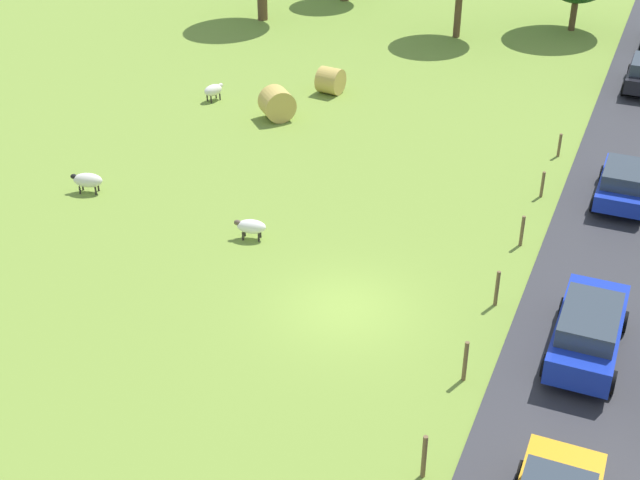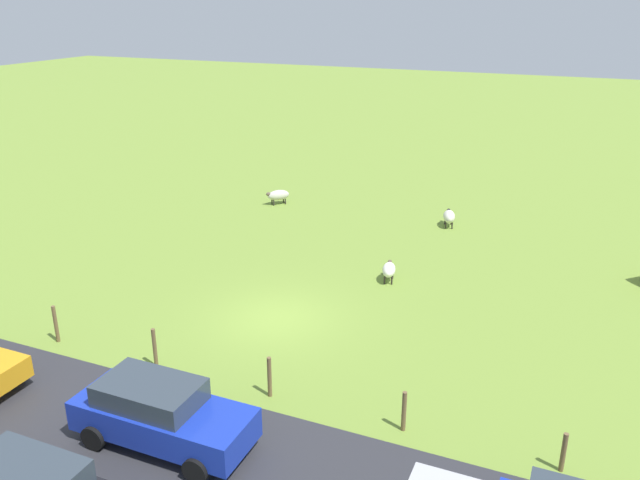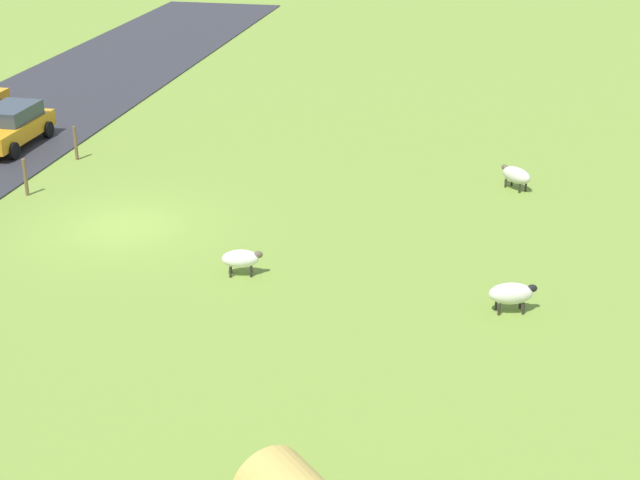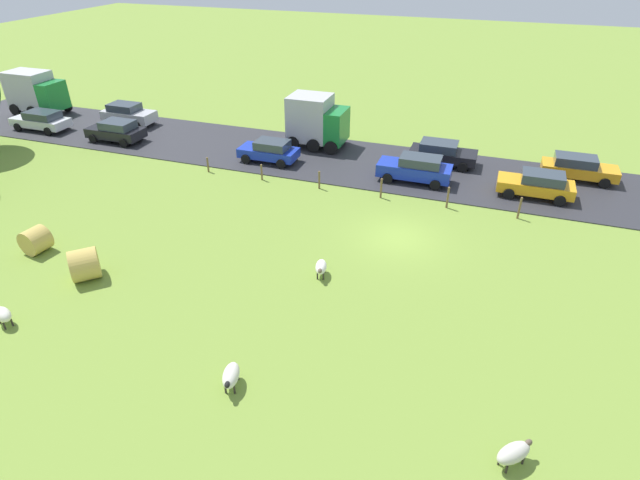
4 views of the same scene
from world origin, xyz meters
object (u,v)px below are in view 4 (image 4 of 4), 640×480
Objects in this scene: truck_1 at (35,92)px; car_1 at (442,153)px; sheep_3 at (231,376)px; car_5 at (128,114)px; car_3 at (416,168)px; car_7 at (578,168)px; hay_bale_0 at (36,240)px; sheep_2 at (3,314)px; truck_0 at (316,121)px; car_2 at (537,184)px; car_6 at (41,120)px; sheep_0 at (321,267)px; car_0 at (116,131)px; hay_bale_1 at (85,265)px; sheep_1 at (514,453)px; car_4 at (270,151)px.

truck_1 is 1.06× the size of car_1.
car_5 is at bearing 43.31° from sheep_3.
car_3 reaches higher than car_7.
car_5 is (17.67, 7.96, 0.29)m from hay_bale_0.
truck_0 is (22.87, -5.07, 1.42)m from sheep_2.
car_2 is (-3.63, -15.05, -1.08)m from truck_0.
car_3 is at bearing -89.94° from car_6.
sheep_3 reaches higher than sheep_0.
car_1 is at bearing -32.25° from sheep_2.
car_0 is at bearing -108.17° from truck_1.
sheep_0 is 0.93× the size of hay_bale_0.
hay_bale_1 reaches higher than sheep_0.
sheep_1 is 0.28× the size of car_1.
truck_1 is at bearing 85.54° from car_2.
hay_bale_1 is at bearing -131.70° from truck_1.
sheep_0 is at bearing 169.38° from car_3.
car_1 is 8.43m from car_7.
car_5 is at bearing -89.76° from truck_1.
truck_1 is at bearing 81.68° from car_4.
hay_bale_0 is 0.29× the size of car_2.
car_1 is 3.59m from car_3.
car_0 is 3.96m from car_5.
sheep_0 is 7.33m from sheep_3.
car_3 is 10.25m from car_7.
car_4 is at bearing -9.22° from sheep_2.
sheep_0 is 0.27× the size of car_1.
hay_bale_1 is at bearing 131.10° from car_7.
truck_0 reaches higher than sheep_1.
car_6 reaches higher than sheep_0.
truck_0 reaches higher than car_6.
car_2 reaches higher than car_4.
sheep_1 is at bearing -161.59° from car_3.
sheep_3 is at bearing -109.64° from hay_bale_0.
car_1 reaches higher than car_4.
sheep_2 is 0.26× the size of car_2.
car_2 is at bearing -89.16° from car_4.
sheep_3 is 0.30× the size of car_2.
truck_1 reaches higher than car_7.
car_4 is at bearing 152.84° from truck_0.
sheep_2 is 5.63m from hay_bale_0.
car_7 is (18.96, -21.74, 0.13)m from hay_bale_1.
hay_bale_1 reaches higher than sheep_3.
sheep_1 is at bearing -147.99° from truck_0.
car_3 is 1.02× the size of car_7.
car_0 reaches higher than sheep_3.
car_4 is at bearing -90.01° from car_6.
truck_0 is 0.91× the size of car_7.
hay_bale_0 is 0.30× the size of car_0.
truck_1 reaches higher than sheep_2.
sheep_3 is 37.57m from truck_1.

